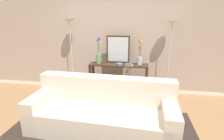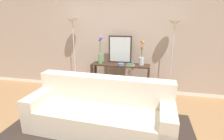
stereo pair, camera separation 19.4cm
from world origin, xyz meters
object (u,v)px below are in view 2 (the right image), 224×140
object	(u,v)px
wall_mirror	(120,49)
fruit_bowl	(121,64)
floor_lamp_left	(73,35)
couch	(100,112)
console_table	(120,74)
vase_tall_flowers	(100,54)
floor_lamp_right	(173,39)
book_row_under_console	(104,92)
book_stack	(131,65)
vase_short_flowers	(142,58)

from	to	relation	value
wall_mirror	fruit_bowl	bearing A→B (deg)	-74.25
floor_lamp_left	couch	bearing A→B (deg)	-53.29
console_table	vase_tall_flowers	bearing A→B (deg)	-178.74
floor_lamp_right	vase_tall_flowers	xyz separation A→B (m)	(-1.66, -0.08, -0.40)
couch	floor_lamp_left	world-z (taller)	floor_lamp_left
couch	console_table	xyz separation A→B (m)	(0.10, 1.42, 0.25)
floor_lamp_left	book_row_under_console	world-z (taller)	floor_lamp_left
console_table	book_row_under_console	bearing A→B (deg)	-180.00
wall_mirror	vase_tall_flowers	world-z (taller)	wall_mirror
vase_tall_flowers	book_stack	distance (m)	0.79
book_stack	book_row_under_console	xyz separation A→B (m)	(-0.69, 0.11, -0.78)
console_table	vase_tall_flowers	xyz separation A→B (m)	(-0.49, -0.01, 0.48)
fruit_bowl	book_row_under_console	size ratio (longest dim) A/B	0.51
floor_lamp_right	book_stack	bearing A→B (deg)	-168.88
wall_mirror	book_stack	world-z (taller)	wall_mirror
vase_tall_flowers	book_row_under_console	world-z (taller)	vase_tall_flowers
console_table	floor_lamp_left	xyz separation A→B (m)	(-1.21, 0.07, 0.91)
book_stack	book_row_under_console	world-z (taller)	book_stack
wall_mirror	couch	bearing A→B (deg)	-92.24
couch	vase_tall_flowers	size ratio (longest dim) A/B	3.78
floor_lamp_left	vase_tall_flowers	xyz separation A→B (m)	(0.72, -0.08, -0.42)
couch	console_table	size ratio (longest dim) A/B	1.77
couch	book_stack	bearing A→B (deg)	74.72
fruit_bowl	floor_lamp_left	bearing A→B (deg)	171.92
wall_mirror	vase_tall_flowers	bearing A→B (deg)	-160.75
wall_mirror	vase_tall_flowers	xyz separation A→B (m)	(-0.45, -0.16, -0.10)
console_table	wall_mirror	bearing A→B (deg)	103.93
book_row_under_console	floor_lamp_left	bearing A→B (deg)	175.12
floor_lamp_left	vase_tall_flowers	world-z (taller)	floor_lamp_left
console_table	couch	bearing A→B (deg)	-93.95
floor_lamp_left	fruit_bowl	bearing A→B (deg)	-8.08
vase_short_flowers	floor_lamp_left	bearing A→B (deg)	179.01
fruit_bowl	book_row_under_console	world-z (taller)	fruit_bowl
book_row_under_console	wall_mirror	bearing A→B (deg)	20.68
floor_lamp_right	wall_mirror	size ratio (longest dim) A/B	2.76
vase_short_flowers	book_stack	size ratio (longest dim) A/B	3.26
book_row_under_console	couch	bearing A→B (deg)	-76.89
vase_short_flowers	fruit_bowl	world-z (taller)	vase_short_flowers
couch	floor_lamp_right	xyz separation A→B (m)	(1.27, 1.49, 1.13)
couch	vase_short_flowers	xyz separation A→B (m)	(0.59, 1.46, 0.66)
vase_tall_flowers	book_row_under_console	distance (m)	1.00
floor_lamp_left	fruit_bowl	xyz separation A→B (m)	(1.24, -0.18, -0.63)
book_row_under_console	fruit_bowl	bearing A→B (deg)	-13.32
floor_lamp_left	floor_lamp_right	xyz separation A→B (m)	(2.37, 0.00, -0.03)
couch	fruit_bowl	xyz separation A→B (m)	(0.13, 1.31, 0.53)
couch	vase_tall_flowers	xyz separation A→B (m)	(-0.39, 1.41, 0.73)
couch	book_row_under_console	xyz separation A→B (m)	(-0.33, 1.42, -0.26)
console_table	fruit_bowl	world-z (taller)	fruit_bowl
vase_short_flowers	console_table	bearing A→B (deg)	-175.72
console_table	book_stack	world-z (taller)	book_stack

